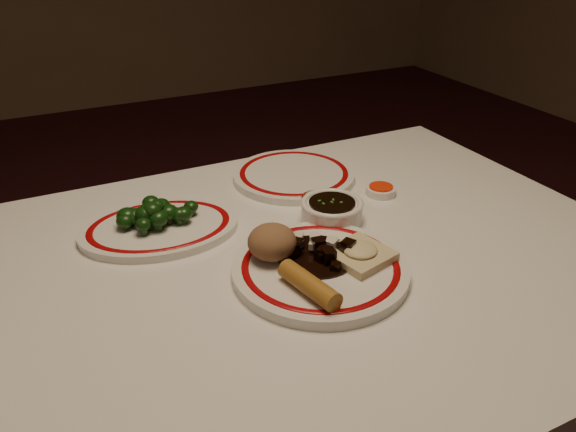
# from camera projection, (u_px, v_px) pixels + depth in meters

# --- Properties ---
(dining_table) EXTENTS (1.20, 0.90, 0.75)m
(dining_table) POSITION_uv_depth(u_px,v_px,m) (303.00, 300.00, 1.01)
(dining_table) COLOR white
(dining_table) RESTS_ON ground
(main_plate) EXTENTS (0.38, 0.38, 0.02)m
(main_plate) POSITION_uv_depth(u_px,v_px,m) (320.00, 269.00, 0.91)
(main_plate) COLOR white
(main_plate) RESTS_ON dining_table
(rice_mound) EXTENTS (0.08, 0.08, 0.06)m
(rice_mound) POSITION_uv_depth(u_px,v_px,m) (272.00, 242.00, 0.92)
(rice_mound) COLOR #875F40
(rice_mound) RESTS_ON main_plate
(spring_roll) EXTENTS (0.05, 0.12, 0.03)m
(spring_roll) POSITION_uv_depth(u_px,v_px,m) (309.00, 285.00, 0.84)
(spring_roll) COLOR #A77329
(spring_roll) RESTS_ON main_plate
(fried_wonton) EXTENTS (0.11, 0.11, 0.03)m
(fried_wonton) POSITION_uv_depth(u_px,v_px,m) (360.00, 253.00, 0.92)
(fried_wonton) COLOR beige
(fried_wonton) RESTS_ON main_plate
(stirfry_heap) EXTENTS (0.13, 0.13, 0.03)m
(stirfry_heap) POSITION_uv_depth(u_px,v_px,m) (320.00, 252.00, 0.93)
(stirfry_heap) COLOR black
(stirfry_heap) RESTS_ON main_plate
(broccoli_plate) EXTENTS (0.32, 0.29, 0.02)m
(broccoli_plate) POSITION_uv_depth(u_px,v_px,m) (160.00, 228.00, 1.04)
(broccoli_plate) COLOR white
(broccoli_plate) RESTS_ON dining_table
(broccoli_pile) EXTENTS (0.15, 0.08, 0.05)m
(broccoli_pile) POSITION_uv_depth(u_px,v_px,m) (153.00, 214.00, 1.02)
(broccoli_pile) COLOR #23471C
(broccoli_pile) RESTS_ON broccoli_plate
(soy_bowl) EXTENTS (0.12, 0.12, 0.04)m
(soy_bowl) POSITION_uv_depth(u_px,v_px,m) (332.00, 212.00, 1.07)
(soy_bowl) COLOR white
(soy_bowl) RESTS_ON dining_table
(sweet_sour_dish) EXTENTS (0.06, 0.06, 0.02)m
(sweet_sour_dish) POSITION_uv_depth(u_px,v_px,m) (381.00, 190.00, 1.17)
(sweet_sour_dish) COLOR white
(sweet_sour_dish) RESTS_ON dining_table
(mustard_dish) EXTENTS (0.06, 0.06, 0.02)m
(mustard_dish) POSITION_uv_depth(u_px,v_px,m) (317.00, 200.00, 1.13)
(mustard_dish) COLOR white
(mustard_dish) RESTS_ON dining_table
(far_plate) EXTENTS (0.30, 0.30, 0.02)m
(far_plate) POSITION_uv_depth(u_px,v_px,m) (294.00, 175.00, 1.24)
(far_plate) COLOR white
(far_plate) RESTS_ON dining_table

